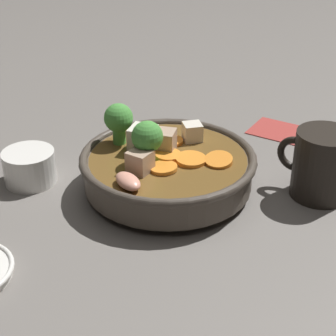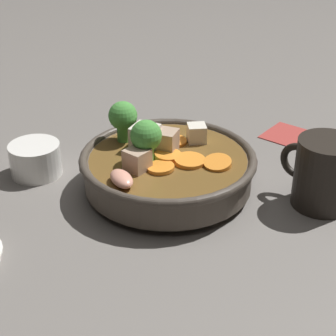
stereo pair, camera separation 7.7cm
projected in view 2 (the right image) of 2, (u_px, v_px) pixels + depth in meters
ground_plane at (168, 189)px, 0.79m from camera, size 3.00×3.00×0.00m
stirfry_bowl at (166, 165)px, 0.77m from camera, size 0.24×0.24×0.11m
tea_cup at (35, 159)px, 0.82m from camera, size 0.07×0.07×0.05m
dark_mug at (324, 173)px, 0.74m from camera, size 0.11×0.08×0.09m
napkin at (298, 138)px, 0.93m from camera, size 0.11×0.08×0.00m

